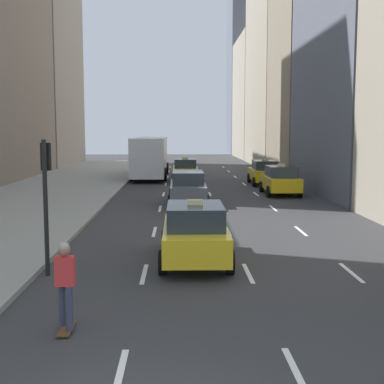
{
  "coord_description": "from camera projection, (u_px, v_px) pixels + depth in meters",
  "views": [
    {
      "loc": [
        0.74,
        -6.01,
        3.83
      ],
      "look_at": [
        1.22,
        13.5,
        1.58
      ],
      "focal_mm": 50.0,
      "sensor_mm": 36.0,
      "label": 1
    }
  ],
  "objects": [
    {
      "name": "taxi_lead",
      "position": [
        280.0,
        180.0,
        31.94
      ],
      "size": [
        2.02,
        4.4,
        1.87
      ],
      "color": "yellow",
      "rests_on": "ground"
    },
    {
      "name": "lane_markings",
      "position": [
        213.0,
        201.0,
        29.29
      ],
      "size": [
        5.72,
        56.0,
        0.01
      ],
      "color": "white",
      "rests_on": "ground"
    },
    {
      "name": "city_bus",
      "position": [
        150.0,
        156.0,
        43.64
      ],
      "size": [
        2.8,
        11.61,
        3.25
      ],
      "color": "silver",
      "rests_on": "ground"
    },
    {
      "name": "taxi_second",
      "position": [
        185.0,
        170.0,
        39.88
      ],
      "size": [
        2.02,
        4.4,
        1.87
      ],
      "color": "yellow",
      "rests_on": "ground"
    },
    {
      "name": "traffic_light_pole",
      "position": [
        46.0,
        185.0,
        13.99
      ],
      "size": [
        0.24,
        0.42,
        3.6
      ],
      "color": "black",
      "rests_on": "ground"
    },
    {
      "name": "sidewalk_left",
      "position": [
        54.0,
        191.0,
        33.02
      ],
      "size": [
        8.0,
        66.0,
        0.15
      ],
      "primitive_type": "cube",
      "color": "gray",
      "rests_on": "ground"
    },
    {
      "name": "taxi_fourth",
      "position": [
        264.0,
        172.0,
        37.85
      ],
      "size": [
        2.02,
        4.4,
        1.87
      ],
      "color": "yellow",
      "rests_on": "ground"
    },
    {
      "name": "skateboarder",
      "position": [
        65.0,
        282.0,
        10.14
      ],
      "size": [
        0.36,
        0.8,
        1.75
      ],
      "color": "brown",
      "rests_on": "ground"
    },
    {
      "name": "taxi_third",
      "position": [
        195.0,
        233.0,
        15.49
      ],
      "size": [
        2.02,
        4.4,
        1.87
      ],
      "color": "yellow",
      "rests_on": "ground"
    },
    {
      "name": "sedan_black_near",
      "position": [
        188.0,
        187.0,
        27.87
      ],
      "size": [
        2.02,
        4.96,
        1.73
      ],
      "color": "#565B66",
      "rests_on": "ground"
    }
  ]
}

